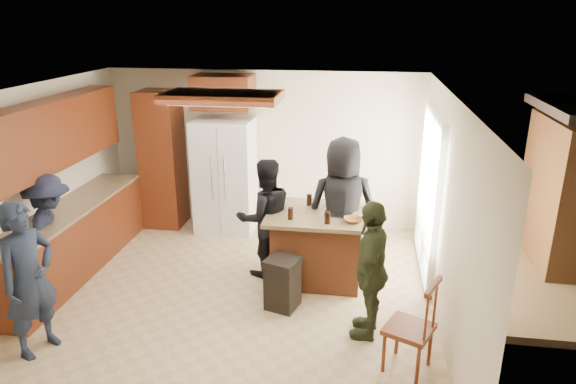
# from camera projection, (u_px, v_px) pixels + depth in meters

# --- Properties ---
(room_shell) EXTENTS (8.00, 5.20, 5.00)m
(room_shell) POSITION_uv_depth(u_px,v_px,m) (569.00, 205.00, 6.94)
(room_shell) COLOR tan
(room_shell) RESTS_ON ground
(person_front_left) EXTENTS (0.61, 0.70, 1.63)m
(person_front_left) POSITION_uv_depth(u_px,v_px,m) (29.00, 279.00, 5.09)
(person_front_left) COLOR #1B2336
(person_front_left) RESTS_ON ground
(person_behind_left) EXTENTS (0.91, 0.78, 1.59)m
(person_behind_left) POSITION_uv_depth(u_px,v_px,m) (265.00, 218.00, 6.68)
(person_behind_left) COLOR black
(person_behind_left) RESTS_ON ground
(person_behind_right) EXTENTS (1.02, 0.77, 1.86)m
(person_behind_right) POSITION_uv_depth(u_px,v_px,m) (342.00, 208.00, 6.64)
(person_behind_right) COLOR black
(person_behind_right) RESTS_ON ground
(person_side_right) EXTENTS (0.57, 0.95, 1.54)m
(person_side_right) POSITION_uv_depth(u_px,v_px,m) (371.00, 270.00, 5.38)
(person_side_right) COLOR #313921
(person_side_right) RESTS_ON ground
(person_counter) EXTENTS (0.74, 1.07, 1.51)m
(person_counter) POSITION_uv_depth(u_px,v_px,m) (52.00, 234.00, 6.28)
(person_counter) COLOR black
(person_counter) RESTS_ON ground
(left_cabinetry) EXTENTS (0.64, 3.00, 2.30)m
(left_cabinetry) POSITION_uv_depth(u_px,v_px,m) (64.00, 205.00, 6.68)
(left_cabinetry) COLOR maroon
(left_cabinetry) RESTS_ON ground
(back_wall_units) EXTENTS (1.80, 0.60, 2.45)m
(back_wall_units) POSITION_uv_depth(u_px,v_px,m) (177.00, 143.00, 8.09)
(back_wall_units) COLOR maroon
(back_wall_units) RESTS_ON ground
(refrigerator) EXTENTS (0.90, 0.76, 1.80)m
(refrigerator) POSITION_uv_depth(u_px,v_px,m) (225.00, 176.00, 8.06)
(refrigerator) COLOR white
(refrigerator) RESTS_ON ground
(kitchen_island) EXTENTS (1.28, 1.03, 0.93)m
(kitchen_island) POSITION_uv_depth(u_px,v_px,m) (317.00, 245.00, 6.64)
(kitchen_island) COLOR brown
(kitchen_island) RESTS_ON ground
(island_items) EXTENTS (0.94, 0.67, 0.15)m
(island_items) POSITION_uv_depth(u_px,v_px,m) (336.00, 214.00, 6.34)
(island_items) COLOR silver
(island_items) RESTS_ON kitchen_island
(trash_bin) EXTENTS (0.46, 0.46, 0.63)m
(trash_bin) POSITION_uv_depth(u_px,v_px,m) (283.00, 283.00, 6.03)
(trash_bin) COLOR black
(trash_bin) RESTS_ON ground
(spindle_chair) EXTENTS (0.56, 0.56, 0.99)m
(spindle_chair) POSITION_uv_depth(u_px,v_px,m) (411.00, 329.00, 4.90)
(spindle_chair) COLOR maroon
(spindle_chair) RESTS_ON ground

